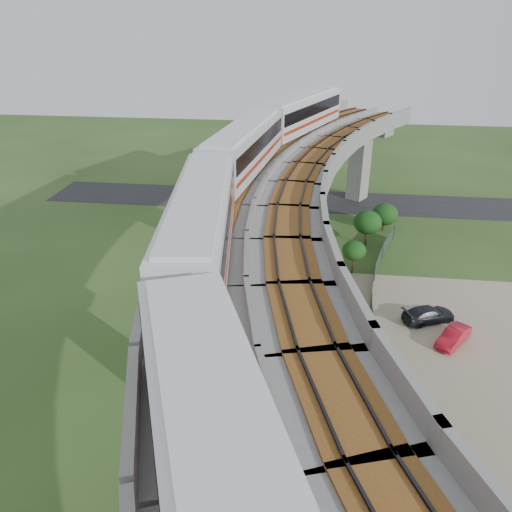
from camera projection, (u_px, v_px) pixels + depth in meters
The scene contains 15 objects.
ground at pixel (256, 338), 36.76m from camera, with size 160.00×160.00×0.00m, color #2E461C.
dirt_lot at pixel (459, 370), 33.44m from camera, with size 18.00×26.00×0.04m, color gray.
asphalt_road at pixel (284, 200), 63.45m from camera, with size 60.00×8.00×0.03m, color #232326.
viaduct at pixel (314, 227), 32.33m from camera, with size 19.58×73.98×11.40m.
metro_train at pixel (259, 182), 30.36m from camera, with size 11.20×61.34×3.64m.
fence at pixel (392, 339), 35.36m from camera, with size 3.87×38.73×1.50m.
tree_0 at pixel (385, 214), 53.97m from camera, with size 2.79×2.79×3.03m.
tree_1 at pixel (368, 222), 50.20m from camera, with size 2.81×2.81×3.70m.
tree_2 at pixel (354, 251), 44.79m from camera, with size 2.13×2.13×3.20m.
tree_3 at pixel (340, 314), 36.34m from camera, with size 2.03×2.03×2.66m.
tree_4 at pixel (347, 348), 32.29m from camera, with size 2.11×2.11×2.95m.
tree_5 at pixel (401, 468), 23.56m from camera, with size 2.71×2.71×3.40m.
car_white at pixel (426, 417), 28.67m from camera, with size 1.49×3.70×1.26m, color silver.
car_red at pixel (453, 336), 35.86m from camera, with size 1.24×3.56×1.17m, color #B51021.
car_dark at pixel (429, 314), 38.44m from camera, with size 1.69×4.16×1.21m, color black.
Camera 1 is at (3.71, -30.05, 21.69)m, focal length 35.00 mm.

